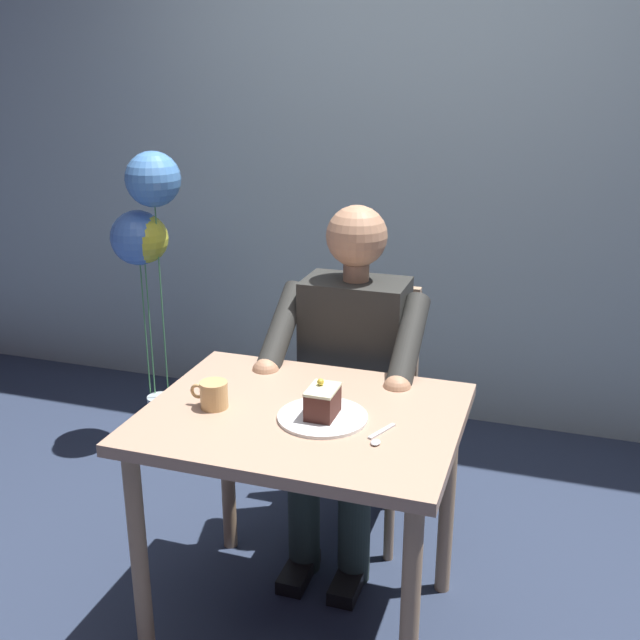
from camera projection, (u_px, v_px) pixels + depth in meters
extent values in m
plane|color=#29334A|center=(304.00, 621.00, 2.43)|extent=(14.00, 14.00, 0.00)
cube|color=#9CB1B4|center=(424.00, 106.00, 3.45)|extent=(6.40, 0.12, 3.00)
cube|color=tan|center=(302.00, 418.00, 2.20)|extent=(0.90, 0.71, 0.04)
cylinder|color=tan|center=(410.00, 617.00, 1.93)|extent=(0.05, 0.05, 0.72)
cylinder|color=tan|center=(139.00, 557.00, 2.16)|extent=(0.05, 0.05, 0.72)
cylinder|color=tan|center=(447.00, 496.00, 2.46)|extent=(0.05, 0.05, 0.72)
cylinder|color=tan|center=(227.00, 458.00, 2.70)|extent=(0.05, 0.05, 0.72)
cube|color=tan|center=(355.00, 420.00, 2.81)|extent=(0.42, 0.42, 0.04)
cube|color=tan|center=(370.00, 340.00, 2.90)|extent=(0.38, 0.04, 0.45)
cylinder|color=tan|center=(390.00, 505.00, 2.67)|extent=(0.04, 0.04, 0.44)
cylinder|color=tan|center=(293.00, 488.00, 2.77)|extent=(0.04, 0.04, 0.44)
cylinder|color=tan|center=(411.00, 457.00, 2.99)|extent=(0.04, 0.04, 0.44)
cylinder|color=tan|center=(324.00, 443.00, 3.10)|extent=(0.04, 0.04, 0.44)
cube|color=#2B2C29|center=(355.00, 351.00, 2.70)|extent=(0.36, 0.22, 0.52)
sphere|color=tan|center=(357.00, 236.00, 2.56)|extent=(0.21, 0.21, 0.21)
cylinder|color=tan|center=(356.00, 272.00, 2.60)|extent=(0.09, 0.09, 0.06)
cylinder|color=#2B2C29|center=(409.00, 341.00, 2.47)|extent=(0.08, 0.33, 0.26)
sphere|color=tan|center=(397.00, 389.00, 2.36)|extent=(0.09, 0.09, 0.09)
cylinder|color=#2B2C29|center=(282.00, 326.00, 2.60)|extent=(0.08, 0.33, 0.26)
sphere|color=tan|center=(266.00, 372.00, 2.49)|extent=(0.09, 0.09, 0.09)
cylinder|color=#25342E|center=(369.00, 440.00, 2.66)|extent=(0.13, 0.38, 0.14)
cylinder|color=#25342E|center=(320.00, 433.00, 2.71)|extent=(0.13, 0.38, 0.14)
cylinder|color=#25342E|center=(354.00, 525.00, 2.57)|extent=(0.11, 0.11, 0.42)
cube|color=black|center=(349.00, 582.00, 2.58)|extent=(0.09, 0.22, 0.05)
cylinder|color=#25342E|center=(304.00, 516.00, 2.62)|extent=(0.11, 0.11, 0.42)
cube|color=black|center=(299.00, 571.00, 2.63)|extent=(0.09, 0.22, 0.05)
cylinder|color=white|center=(323.00, 417.00, 2.15)|extent=(0.26, 0.26, 0.01)
cube|color=#47221B|center=(323.00, 403.00, 2.13)|extent=(0.08, 0.11, 0.08)
cube|color=beige|center=(323.00, 389.00, 2.12)|extent=(0.08, 0.11, 0.01)
sphere|color=gold|center=(321.00, 382.00, 2.13)|extent=(0.02, 0.02, 0.02)
cylinder|color=tan|center=(214.00, 395.00, 2.21)|extent=(0.08, 0.08, 0.08)
torus|color=tan|center=(198.00, 391.00, 2.22)|extent=(0.05, 0.01, 0.05)
cylinder|color=black|center=(213.00, 384.00, 2.20)|extent=(0.07, 0.07, 0.01)
cube|color=silver|center=(382.00, 431.00, 2.07)|extent=(0.05, 0.11, 0.01)
ellipsoid|color=silver|center=(376.00, 442.00, 2.01)|extent=(0.03, 0.04, 0.01)
cylinder|color=#B2C1C6|center=(162.00, 418.00, 3.56)|extent=(0.12, 0.12, 0.22)
sphere|color=yellow|center=(143.00, 238.00, 3.32)|extent=(0.22, 0.22, 0.22)
cylinder|color=#4C9956|center=(150.00, 330.00, 3.46)|extent=(0.01, 0.01, 0.63)
sphere|color=#4E7FD6|center=(138.00, 238.00, 3.32)|extent=(0.24, 0.24, 0.24)
cylinder|color=#4C9956|center=(145.00, 330.00, 3.46)|extent=(0.01, 0.01, 0.62)
sphere|color=#4F8AD2|center=(153.00, 179.00, 3.20)|extent=(0.24, 0.24, 0.24)
cylinder|color=#4C9956|center=(162.00, 306.00, 3.38)|extent=(0.01, 0.01, 0.89)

